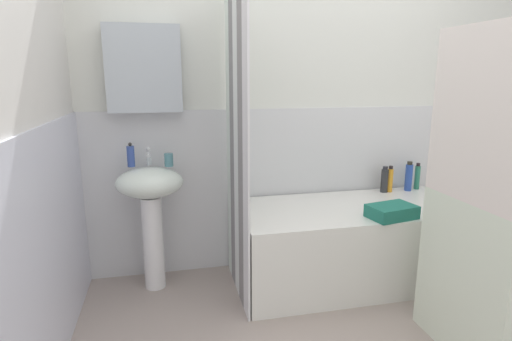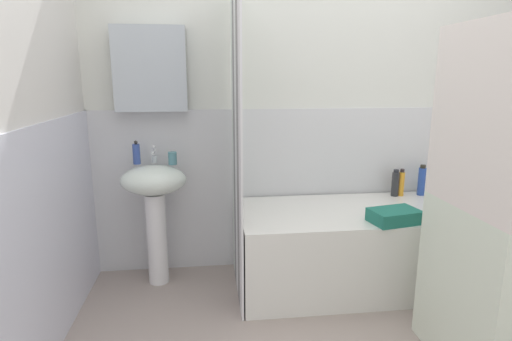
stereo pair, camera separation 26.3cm
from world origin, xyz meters
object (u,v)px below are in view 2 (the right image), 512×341
(soap_dispenser, at_px, (136,154))
(bathtub, at_px, (355,247))
(shampoo_bottle, at_px, (431,181))
(sink, at_px, (155,198))
(toothbrush_cup, at_px, (173,158))
(conditioner_bottle, at_px, (395,183))
(lotion_bottle, at_px, (401,183))
(body_wash_bottle, at_px, (422,181))
(towel_folded, at_px, (395,216))

(soap_dispenser, distance_m, bathtub, 1.63)
(bathtub, xyz_separation_m, shampoo_bottle, (0.70, 0.31, 0.37))
(sink, distance_m, toothbrush_cup, 0.30)
(sink, distance_m, shampoo_bottle, 2.07)
(bathtub, xyz_separation_m, conditioner_bottle, (0.40, 0.28, 0.37))
(shampoo_bottle, relative_size, conditioner_bottle, 1.04)
(conditioner_bottle, bearing_deg, lotion_bottle, -2.03)
(toothbrush_cup, relative_size, body_wash_bottle, 0.37)
(body_wash_bottle, relative_size, lotion_bottle, 1.13)
(toothbrush_cup, relative_size, bathtub, 0.05)
(sink, height_order, toothbrush_cup, toothbrush_cup)
(bathtub, relative_size, conditioner_bottle, 7.85)
(body_wash_bottle, bearing_deg, conditioner_bottle, 179.78)
(shampoo_bottle, distance_m, towel_folded, 0.81)
(soap_dispenser, height_order, towel_folded, soap_dispenser)
(conditioner_bottle, bearing_deg, shampoo_bottle, 4.69)
(shampoo_bottle, relative_size, towel_folded, 0.72)
(shampoo_bottle, relative_size, lotion_bottle, 1.02)
(sink, height_order, shampoo_bottle, sink)
(sink, distance_m, soap_dispenser, 0.33)
(conditioner_bottle, bearing_deg, body_wash_bottle, -0.22)
(conditioner_bottle, distance_m, towel_folded, 0.62)
(shampoo_bottle, distance_m, conditioner_bottle, 0.30)
(sink, xyz_separation_m, shampoo_bottle, (2.07, 0.12, 0.03))
(lotion_bottle, relative_size, towel_folded, 0.70)
(sink, relative_size, shampoo_bottle, 4.00)
(body_wash_bottle, distance_m, towel_folded, 0.73)
(conditioner_bottle, bearing_deg, towel_folded, -115.26)
(bathtub, height_order, body_wash_bottle, body_wash_bottle)
(conditioner_bottle, bearing_deg, bathtub, -144.73)
(towel_folded, bearing_deg, shampoo_bottle, 45.83)
(soap_dispenser, bearing_deg, lotion_bottle, 0.80)
(toothbrush_cup, relative_size, shampoo_bottle, 0.41)
(sink, relative_size, soap_dispenser, 5.25)
(sink, bearing_deg, soap_dispenser, 149.29)
(shampoo_bottle, bearing_deg, towel_folded, -134.17)
(sink, height_order, conditioner_bottle, sink)
(bathtub, relative_size, body_wash_bottle, 6.86)
(toothbrush_cup, relative_size, conditioner_bottle, 0.42)
(sink, relative_size, bathtub, 0.53)
(sink, distance_m, conditioner_bottle, 1.77)
(sink, distance_m, lotion_bottle, 1.82)
(sink, relative_size, conditioner_bottle, 4.15)
(bathtub, distance_m, shampoo_bottle, 0.85)
(shampoo_bottle, height_order, lotion_bottle, shampoo_bottle)
(soap_dispenser, distance_m, shampoo_bottle, 2.20)
(toothbrush_cup, bearing_deg, conditioner_bottle, 2.59)
(soap_dispenser, relative_size, towel_folded, 0.55)
(soap_dispenser, xyz_separation_m, toothbrush_cup, (0.24, -0.05, -0.03))
(soap_dispenser, height_order, shampoo_bottle, soap_dispenser)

